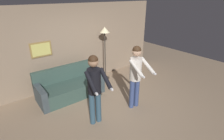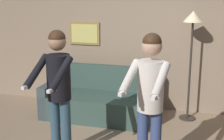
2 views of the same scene
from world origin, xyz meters
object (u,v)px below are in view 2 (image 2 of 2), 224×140
Objects in this scene: couch at (99,101)px; person_standing_left at (58,84)px; torchiere_lamp at (192,30)px; person_standing_right at (150,92)px.

person_standing_left is (-0.05, -1.51, 0.75)m from couch.
person_standing_right is (-0.41, -1.91, -0.50)m from torchiere_lamp.
person_standing_left is 1.18m from person_standing_right.
person_standing_right reaches higher than person_standing_left.
couch is 2.01m from torchiere_lamp.
torchiere_lamp reaches higher than person_standing_left.
torchiere_lamp is 1.08× the size of person_standing_right.
torchiere_lamp is (1.53, 0.30, 1.27)m from couch.
torchiere_lamp reaches higher than person_standing_right.
torchiere_lamp reaches higher than couch.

